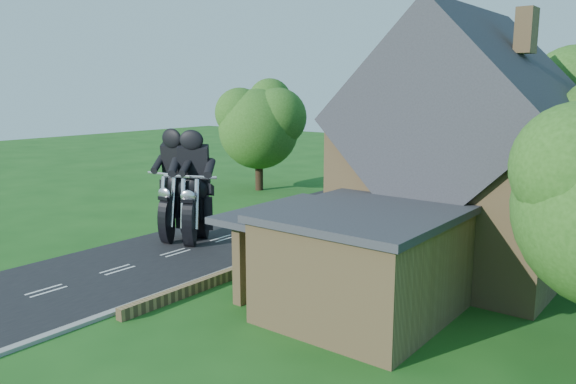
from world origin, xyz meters
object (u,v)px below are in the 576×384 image
Objects in this scene: annex at (360,261)px; motorcycle_lead at (196,226)px; motorcycle_follow at (178,224)px; garden_wall at (320,241)px; house at (464,160)px.

annex is 4.13× the size of motorcycle_lead.
annex is at bearing 140.89° from motorcycle_lead.
motorcycle_follow is (-1.01, -0.22, 0.00)m from motorcycle_lead.
annex is 4.11× the size of motorcycle_follow.
motorcycle_lead is at bearing -145.28° from garden_wall.
garden_wall is at bearing -155.53° from motorcycle_follow.
house is 1.45× the size of annex.
annex is at bearing -46.16° from garden_wall.
motorcycle_lead is (-10.98, -4.32, -3.55)m from house.
annex reaches higher than motorcycle_follow.
annex is 11.63m from motorcycle_follow.
motorcycle_follow is (-11.37, 2.26, -0.97)m from annex.
motorcycle_lead is at bearing 166.52° from annex.
garden_wall is 8.19m from annex.
house is 13.30m from motorcycle_follow.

